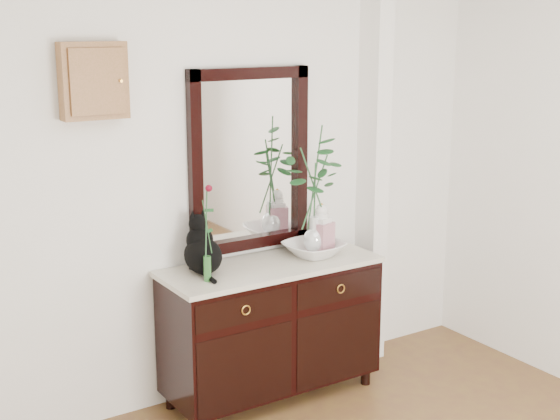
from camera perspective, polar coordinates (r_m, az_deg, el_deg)
wall_back at (r=4.67m, az=-3.36°, el=2.48°), size 3.60×0.04×2.70m
pilaster at (r=5.16m, az=6.83°, el=3.48°), size 0.12×0.20×2.70m
sideboard at (r=4.76m, az=-0.66°, el=-8.29°), size 1.33×0.52×0.82m
wall_mirror at (r=4.69m, az=-2.22°, el=3.67°), size 0.80×0.06×1.10m
key_cabinet at (r=4.20m, az=-13.48°, el=9.18°), size 0.35×0.10×0.40m
cat at (r=4.45m, az=-5.68°, el=-2.50°), size 0.27×0.32×0.34m
lotus_bowl at (r=4.78m, az=2.51°, el=-2.87°), size 0.39×0.39×0.09m
vase_branches at (r=4.69m, az=2.56°, el=1.54°), size 0.43×0.43×0.80m
bud_vase_rose at (r=4.27m, az=-5.39°, el=-1.67°), size 0.07×0.07×0.55m
ginger_jar at (r=4.77m, az=3.04°, el=-1.39°), size 0.15×0.15×0.33m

